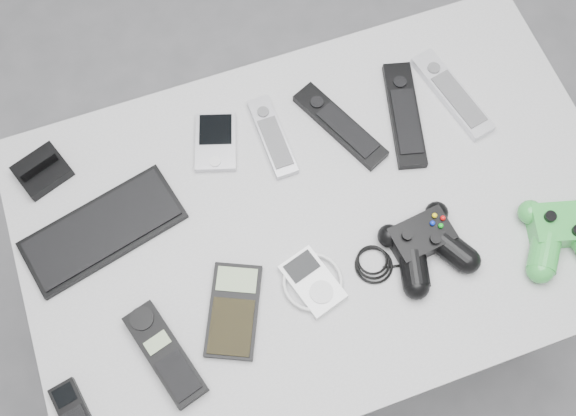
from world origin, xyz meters
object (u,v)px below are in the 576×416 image
object	(u,v)px
remote_black_a	(340,125)
calculator	(234,311)
pda	(216,142)
controller_green	(565,233)
mobile_phone	(72,411)
remote_silver_b	(452,94)
remote_black_b	(404,114)
cordless_handset	(165,354)
desk	(320,227)
remote_silver_a	(272,136)
mp3_player	(313,282)
pda_keyboard	(103,230)
controller_black	(426,244)

from	to	relation	value
remote_black_a	calculator	bearing A→B (deg)	-161.94
pda	controller_green	bearing A→B (deg)	-18.58
mobile_phone	remote_silver_b	bearing A→B (deg)	10.75
remote_silver_b	mobile_phone	bearing A→B (deg)	-170.16
mobile_phone	controller_green	distance (m)	0.88
remote_black_b	cordless_handset	bearing A→B (deg)	-138.11
desk	controller_green	size ratio (longest dim) A/B	6.49
pda	remote_silver_a	bearing A→B (deg)	4.62
pda	controller_green	size ratio (longest dim) A/B	0.70
remote_silver_b	desk	bearing A→B (deg)	-167.70
remote_silver_b	mp3_player	bearing A→B (deg)	-157.92
desk	pda_keyboard	bearing A→B (deg)	165.08
remote_silver_a	cordless_handset	size ratio (longest dim) A/B	0.95
controller_black	controller_green	distance (m)	0.25
pda	pda_keyboard	bearing A→B (deg)	-139.78
remote_black_a	calculator	size ratio (longest dim) A/B	1.28
pda	desk	bearing A→B (deg)	-37.71
pda_keyboard	mobile_phone	bearing A→B (deg)	-126.33
remote_black_b	calculator	distance (m)	0.49
remote_black_b	mobile_phone	distance (m)	0.79
remote_black_b	calculator	size ratio (longest dim) A/B	1.36
remote_silver_b	controller_black	world-z (taller)	controller_black
mp3_player	controller_green	xyz separation A→B (m)	(0.45, -0.07, 0.02)
pda_keyboard	desk	bearing A→B (deg)	-28.36
remote_black_a	mobile_phone	size ratio (longest dim) A/B	2.16
mobile_phone	pda_keyboard	bearing A→B (deg)	55.97
remote_silver_b	calculator	xyz separation A→B (m)	(-0.53, -0.26, -0.00)
pda	cordless_handset	distance (m)	0.40
cordless_handset	controller_black	bearing A→B (deg)	-12.61
pda	mp3_player	size ratio (longest dim) A/B	1.04
pda_keyboard	mp3_player	xyz separation A→B (m)	(0.32, -0.22, 0.00)
pda_keyboard	pda	world-z (taller)	pda
pda_keyboard	remote_silver_b	world-z (taller)	remote_silver_b
remote_silver_a	controller_black	bearing A→B (deg)	-59.43
remote_black_a	remote_silver_a	bearing A→B (deg)	146.35
mobile_phone	desk	bearing A→B (deg)	9.11
mobile_phone	cordless_handset	xyz separation A→B (m)	(0.17, 0.04, 0.01)
controller_green	desk	bearing A→B (deg)	169.83
pda	cordless_handset	bearing A→B (deg)	-101.53
pda_keyboard	remote_black_a	xyz separation A→B (m)	(0.47, 0.05, 0.00)
remote_black_b	remote_silver_b	xyz separation A→B (m)	(0.10, 0.01, -0.00)
controller_black	mobile_phone	bearing A→B (deg)	178.87
pda	remote_black_b	world-z (taller)	remote_black_b
pda_keyboard	controller_black	xyz separation A→B (m)	(0.53, -0.22, 0.02)
mp3_player	controller_black	size ratio (longest dim) A/B	0.45
mobile_phone	cordless_handset	size ratio (longest dim) A/B	0.54
desk	pda	distance (m)	0.25
pda	controller_black	distance (m)	0.43
remote_silver_a	controller_green	xyz separation A→B (m)	(0.42, -0.36, 0.02)
calculator	controller_black	size ratio (longest dim) A/B	0.65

